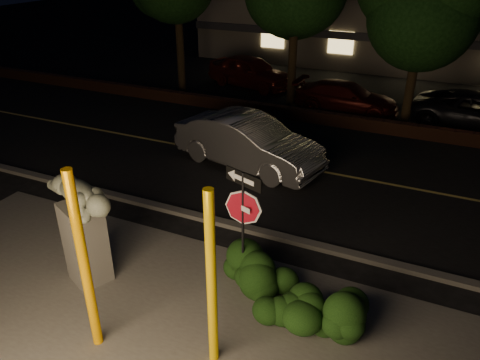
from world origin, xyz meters
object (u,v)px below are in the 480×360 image
object	(u,v)px
signpost	(243,208)
parked_car_darkred	(346,98)
yellow_pole_right	(212,282)
parked_car_red	(251,71)
yellow_pole_left	(84,264)
sculpture	(82,219)
silver_sedan	(248,142)

from	to	relation	value
signpost	parked_car_darkred	bearing A→B (deg)	112.84
yellow_pole_right	parked_car_red	distance (m)	17.38
yellow_pole_left	signpost	bearing A→B (deg)	55.69
yellow_pole_right	parked_car_darkred	xyz separation A→B (m)	(-1.06, 14.20, -1.04)
yellow_pole_right	parked_car_darkred	distance (m)	14.28
parked_car_red	parked_car_darkred	bearing A→B (deg)	-95.38
signpost	parked_car_red	xyz separation A→B (m)	(-5.97, 14.17, -1.13)
sculpture	parked_car_red	bearing A→B (deg)	125.61
silver_sedan	signpost	bearing A→B (deg)	-144.45
silver_sedan	parked_car_darkred	xyz separation A→B (m)	(1.60, 6.67, -0.18)
yellow_pole_left	parked_car_darkred	xyz separation A→B (m)	(1.03, 14.75, -1.11)
yellow_pole_left	signpost	size ratio (longest dim) A/B	1.31
silver_sedan	sculpture	bearing A→B (deg)	-173.16
sculpture	yellow_pole_left	bearing A→B (deg)	-21.90
yellow_pole_right	silver_sedan	distance (m)	8.03
signpost	sculpture	bearing A→B (deg)	-139.08
signpost	silver_sedan	size ratio (longest dim) A/B	0.54
yellow_pole_left	parked_car_red	xyz separation A→B (m)	(-4.23, 16.71, -0.98)
yellow_pole_right	sculpture	distance (m)	3.47
signpost	silver_sedan	xyz separation A→B (m)	(-2.31, 5.53, -1.08)
silver_sedan	parked_car_red	world-z (taller)	silver_sedan
silver_sedan	parked_car_red	xyz separation A→B (m)	(-3.66, 8.63, -0.04)
yellow_pole_left	sculpture	bearing A→B (deg)	133.36
sculpture	parked_car_darkred	size ratio (longest dim) A/B	0.57
sculpture	silver_sedan	bearing A→B (deg)	108.68
sculpture	parked_car_darkred	xyz separation A→B (m)	(2.31, 13.39, -0.90)
sculpture	parked_car_darkred	distance (m)	13.62
signpost	parked_car_red	world-z (taller)	signpost
yellow_pole_right	silver_sedan	bearing A→B (deg)	109.46
yellow_pole_right	parked_car_red	world-z (taller)	yellow_pole_right
yellow_pole_right	signpost	xyz separation A→B (m)	(-0.35, 2.00, 0.22)
parked_car_darkred	yellow_pole_right	bearing A→B (deg)	-174.85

